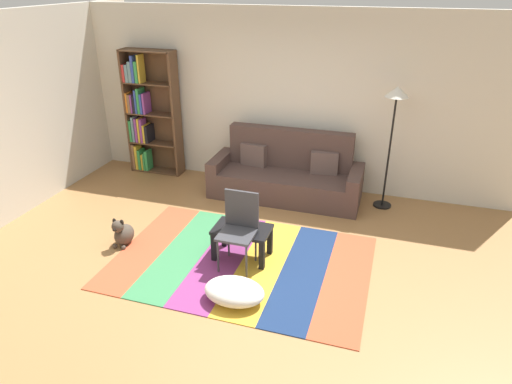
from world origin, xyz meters
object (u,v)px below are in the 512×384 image
pouf (234,291)px  standing_lamp (395,108)px  bookshelf (147,115)px  couch (286,175)px  coffee_table (242,234)px  folding_chair (239,223)px  tv_remote (248,227)px  dog (123,233)px

pouf → standing_lamp: 3.31m
bookshelf → standing_lamp: 3.95m
couch → bookshelf: 2.57m
couch → coffee_table: 1.81m
couch → folding_chair: couch is taller
coffee_table → standing_lamp: size_ratio=0.38×
tv_remote → folding_chair: (-0.05, -0.15, 0.12)m
tv_remote → folding_chair: bearing=-117.3°
couch → tv_remote: bearing=-90.5°
bookshelf → dog: size_ratio=5.13×
couch → bookshelf: size_ratio=1.11×
coffee_table → folding_chair: folding_chair is taller
pouf → folding_chair: bearing=104.8°
standing_lamp → folding_chair: size_ratio=1.96×
dog → folding_chair: 1.58m
pouf → standing_lamp: size_ratio=0.36×
standing_lamp → tv_remote: standing_lamp is taller
bookshelf → folding_chair: size_ratio=2.27×
dog → tv_remote: 1.62m
coffee_table → couch: bearing=87.6°
pouf → bookshelf: bearing=131.7°
tv_remote → dog: bearing=178.7°
pouf → standing_lamp: standing_lamp is taller
couch → coffee_table: (-0.08, -1.81, -0.02)m
couch → bookshelf: (-2.47, 0.28, 0.66)m
bookshelf → tv_remote: bookshelf is taller
standing_lamp → folding_chair: (-1.51, -2.03, -0.94)m
tv_remote → folding_chair: size_ratio=0.17×
dog → folding_chair: folding_chair is taller
coffee_table → standing_lamp: standing_lamp is taller
dog → standing_lamp: size_ratio=0.23×
bookshelf → standing_lamp: bearing=-2.8°
pouf → coffee_table: bearing=103.3°
coffee_table → tv_remote: 0.12m
dog → standing_lamp: 3.92m
couch → standing_lamp: size_ratio=1.28×
couch → pouf: bearing=-87.5°
coffee_table → tv_remote: bearing=24.9°
bookshelf → tv_remote: bearing=-40.1°
bookshelf → coffee_table: 3.25m
bookshelf → pouf: size_ratio=3.18×
pouf → tv_remote: size_ratio=4.28×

